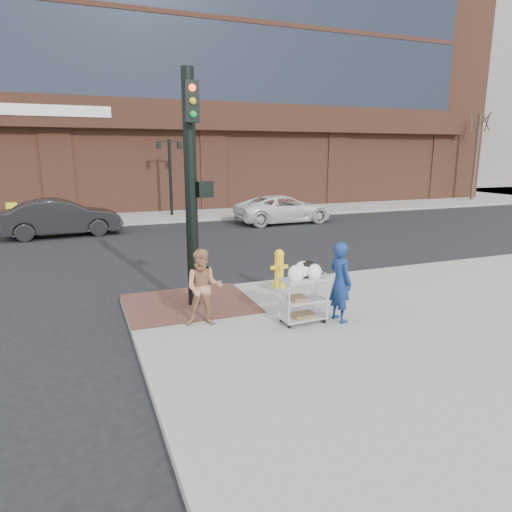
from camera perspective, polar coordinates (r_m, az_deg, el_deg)
name	(u,v)px	position (r m, az deg, el deg)	size (l,w,h in m)	color
ground	(227,319)	(9.81, -3.67, -7.91)	(220.00, 220.00, 0.00)	black
sidewalk_far	(249,190)	(43.65, -0.88, 8.30)	(65.00, 36.00, 0.15)	gray
brick_curb_ramp	(189,303)	(10.43, -8.36, -5.84)	(2.80, 2.40, 0.01)	brown
bank_building	(165,16)	(41.89, -11.28, 27.31)	(42.00, 26.00, 28.00)	brown
filler_block	(439,107)	(63.60, 21.95, 16.87)	(14.00, 20.00, 18.00)	slate
bare_tree_a	(480,112)	(36.90, 26.25, 15.85)	(1.80, 1.80, 7.20)	#382B21
lamp_post	(170,169)	(25.22, -10.69, 10.62)	(1.32, 0.22, 4.00)	black
traffic_signal_pole	(192,183)	(9.82, -7.99, 8.97)	(0.61, 0.51, 5.00)	black
woman_blue	(340,282)	(9.23, 10.49, -3.19)	(0.59, 0.39, 1.61)	navy
pedestrian_tan	(204,288)	(8.91, -6.55, -3.96)	(0.74, 0.58, 1.52)	#AD7651
sedan_dark	(61,218)	(21.00, -23.16, 4.43)	(1.67, 4.80, 1.58)	black
minivan_white	(284,209)	(23.17, 3.52, 5.88)	(2.31, 5.00, 1.39)	silver
utility_cart	(303,296)	(9.07, 5.94, -4.96)	(0.92, 0.55, 1.23)	#A1A1A6
fire_hydrant	(279,268)	(11.43, 2.90, -1.51)	(0.46, 0.32, 0.97)	yellow
newsbox_yellow	(12,214)	(24.17, -28.17, 4.65)	(0.45, 0.40, 1.06)	yellow
newsbox_blue	(16,214)	(24.34, -27.85, 4.63)	(0.41, 0.37, 0.98)	#1C2BB8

